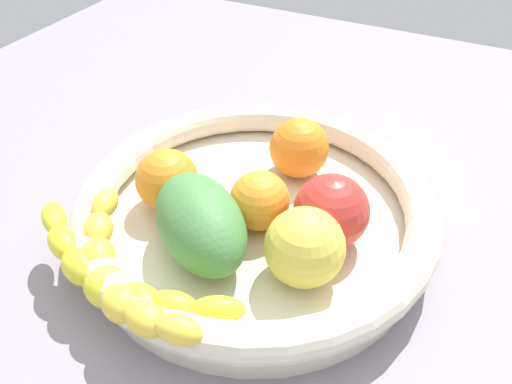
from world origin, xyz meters
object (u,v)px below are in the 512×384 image
(banana_draped_right, at_px, (117,274))
(fruit_bowl, at_px, (256,211))
(tomato_red, at_px, (333,208))
(orange_front, at_px, (260,201))
(mango_green, at_px, (200,223))
(orange_mid_right, at_px, (299,148))
(apple_yellow, at_px, (305,247))
(orange_mid_left, at_px, (167,180))
(banana_draped_left, at_px, (114,277))

(banana_draped_right, bearing_deg, fruit_bowl, -22.82)
(fruit_bowl, relative_size, tomato_red, 5.05)
(orange_front, bearing_deg, mango_green, 152.24)
(orange_mid_right, relative_size, apple_yellow, 0.93)
(orange_mid_right, bearing_deg, orange_front, 179.05)
(orange_front, relative_size, orange_mid_left, 0.92)
(mango_green, bearing_deg, banana_draped_right, 153.25)
(orange_front, xyz_separation_m, tomato_red, (0.01, -0.07, 0.01))
(mango_green, bearing_deg, orange_front, -27.76)
(orange_mid_left, height_order, orange_mid_right, orange_mid_right)
(orange_mid_left, height_order, tomato_red, tomato_red)
(mango_green, bearing_deg, orange_mid_right, -11.88)
(apple_yellow, bearing_deg, banana_draped_left, 123.96)
(orange_front, distance_m, tomato_red, 0.07)
(orange_mid_right, bearing_deg, mango_green, 168.12)
(banana_draped_left, distance_m, orange_mid_right, 0.24)
(orange_mid_right, distance_m, tomato_red, 0.10)
(orange_mid_left, relative_size, apple_yellow, 0.90)
(orange_front, distance_m, apple_yellow, 0.08)
(orange_front, bearing_deg, fruit_bowl, 42.39)
(orange_mid_right, relative_size, mango_green, 0.53)
(tomato_red, relative_size, mango_green, 0.57)
(fruit_bowl, bearing_deg, orange_front, -137.61)
(orange_mid_left, distance_m, tomato_red, 0.17)
(orange_mid_right, height_order, tomato_red, tomato_red)
(orange_front, bearing_deg, apple_yellow, -124.52)
(orange_front, xyz_separation_m, mango_green, (-0.06, 0.03, 0.01))
(orange_front, xyz_separation_m, orange_mid_left, (-0.01, 0.09, 0.00))
(orange_mid_left, xyz_separation_m, mango_green, (-0.04, -0.06, 0.00))
(banana_draped_right, bearing_deg, banana_draped_left, 134.03)
(fruit_bowl, bearing_deg, mango_green, 161.78)
(fruit_bowl, bearing_deg, banana_draped_left, 156.78)
(orange_mid_left, xyz_separation_m, orange_mid_right, (0.11, -0.10, 0.00))
(banana_draped_left, relative_size, apple_yellow, 3.35)
(banana_draped_left, height_order, orange_mid_left, orange_mid_left)
(banana_draped_left, relative_size, banana_draped_right, 1.34)
(banana_draped_right, xyz_separation_m, mango_green, (0.07, -0.04, 0.01))
(orange_mid_right, xyz_separation_m, apple_yellow, (-0.14, -0.06, 0.00))
(orange_mid_right, relative_size, tomato_red, 0.92)
(banana_draped_left, distance_m, apple_yellow, 0.16)
(banana_draped_right, relative_size, mango_green, 1.43)
(banana_draped_right, relative_size, apple_yellow, 2.50)
(fruit_bowl, bearing_deg, orange_mid_left, 105.33)
(orange_mid_right, bearing_deg, fruit_bowl, 173.34)
(orange_mid_left, relative_size, tomato_red, 0.90)
(tomato_red, relative_size, apple_yellow, 1.01)
(banana_draped_right, height_order, apple_yellow, apple_yellow)
(banana_draped_right, relative_size, orange_mid_left, 2.76)
(fruit_bowl, xyz_separation_m, banana_draped_right, (-0.14, 0.06, 0.02))
(tomato_red, height_order, apple_yellow, same)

